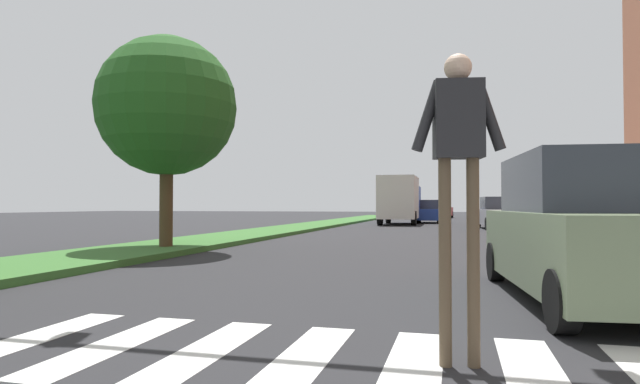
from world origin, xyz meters
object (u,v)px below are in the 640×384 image
sedan_midblock (498,214)px  truck_box_delivery (400,199)px  suv_crossing (587,231)px  pedestrian_performer (458,157)px  sedan_far_horizon (442,210)px  tree_mid (167,107)px  sedan_distant (428,212)px

sedan_midblock → truck_box_delivery: truck_box_delivery is taller
suv_crossing → truck_box_delivery: bearing=101.0°
pedestrian_performer → sedan_midblock: pedestrian_performer is taller
pedestrian_performer → sedan_far_horizon: bearing=91.7°
tree_mid → sedan_midblock: size_ratio=1.32×
suv_crossing → sedan_midblock: bearing=88.8°
sedan_midblock → sedan_far_horizon: size_ratio=0.93×
pedestrian_performer → suv_crossing: size_ratio=0.52×
sedan_far_horizon → truck_box_delivery: size_ratio=0.75×
pedestrian_performer → truck_box_delivery: 30.74m
pedestrian_performer → tree_mid: bearing=132.1°
pedestrian_performer → sedan_far_horizon: size_ratio=0.53×
tree_mid → sedan_distant: size_ratio=1.33×
suv_crossing → sedan_midblock: (0.46, 22.00, -0.14)m
suv_crossing → sedan_distant: suv_crossing is taller
tree_mid → truck_box_delivery: 22.48m
sedan_distant → truck_box_delivery: truck_box_delivery is taller
pedestrian_performer → suv_crossing: pedestrian_performer is taller
sedan_midblock → sedan_distant: bearing=116.1°
sedan_far_horizon → truck_box_delivery: (-2.21, -17.78, 0.84)m
suv_crossing → truck_box_delivery: size_ratio=0.77×
tree_mid → sedan_distant: (5.69, 25.25, -3.22)m
tree_mid → truck_box_delivery: bearing=79.5°
sedan_distant → tree_mid: bearing=-102.7°
tree_mid → sedan_far_horizon: size_ratio=1.23×
sedan_far_horizon → pedestrian_performer: bearing=-88.3°
tree_mid → sedan_midblock: tree_mid is taller
tree_mid → sedan_distant: bearing=77.3°
pedestrian_performer → sedan_distant: (-2.02, 33.79, -0.90)m
sedan_far_horizon → sedan_distant: bearing=-92.4°
suv_crossing → sedan_distant: bearing=96.9°
pedestrian_performer → truck_box_delivery: truck_box_delivery is taller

